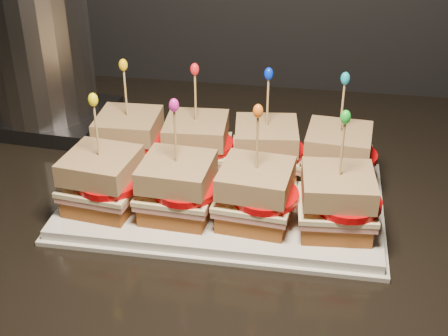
# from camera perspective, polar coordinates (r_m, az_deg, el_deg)

# --- Properties ---
(granite_slab) EXTENTS (2.69, 0.73, 0.04)m
(granite_slab) POSITION_cam_1_polar(r_m,az_deg,el_deg) (0.93, 18.74, -3.32)
(granite_slab) COLOR black
(granite_slab) RESTS_ON cabinet
(platter) EXTENTS (0.41, 0.26, 0.02)m
(platter) POSITION_cam_1_polar(r_m,az_deg,el_deg) (0.85, -0.00, -2.70)
(platter) COLOR silver
(platter) RESTS_ON granite_slab
(platter_rim) EXTENTS (0.42, 0.27, 0.01)m
(platter_rim) POSITION_cam_1_polar(r_m,az_deg,el_deg) (0.85, -0.00, -3.05)
(platter_rim) COLOR silver
(platter_rim) RESTS_ON granite_slab
(sandwich_0_bread_bot) EXTENTS (0.09, 0.09, 0.02)m
(sandwich_0_bread_bot) POSITION_cam_1_polar(r_m,az_deg,el_deg) (0.92, -8.52, 1.18)
(sandwich_0_bread_bot) COLOR #5C3316
(sandwich_0_bread_bot) RESTS_ON platter
(sandwich_0_ham) EXTENTS (0.09, 0.09, 0.01)m
(sandwich_0_ham) POSITION_cam_1_polar(r_m,az_deg,el_deg) (0.91, -8.59, 2.04)
(sandwich_0_ham) COLOR #B76A5E
(sandwich_0_ham) RESTS_ON sandwich_0_bread_bot
(sandwich_0_cheese) EXTENTS (0.10, 0.09, 0.01)m
(sandwich_0_cheese) POSITION_cam_1_polar(r_m,az_deg,el_deg) (0.91, -8.62, 2.43)
(sandwich_0_cheese) COLOR beige
(sandwich_0_cheese) RESTS_ON sandwich_0_ham
(sandwich_0_tomato) EXTENTS (0.08, 0.08, 0.01)m
(sandwich_0_tomato) POSITION_cam_1_polar(r_m,az_deg,el_deg) (0.89, -8.03, 2.62)
(sandwich_0_tomato) COLOR #BE0608
(sandwich_0_tomato) RESTS_ON sandwich_0_cheese
(sandwich_0_bread_top) EXTENTS (0.09, 0.09, 0.03)m
(sandwich_0_bread_top) POSITION_cam_1_polar(r_m,az_deg,el_deg) (0.89, -8.75, 3.93)
(sandwich_0_bread_top) COLOR #5D3010
(sandwich_0_bread_top) RESTS_ON sandwich_0_tomato
(sandwich_0_pick) EXTENTS (0.00, 0.00, 0.09)m
(sandwich_0_pick) POSITION_cam_1_polar(r_m,az_deg,el_deg) (0.88, -8.97, 6.54)
(sandwich_0_pick) COLOR tan
(sandwich_0_pick) RESTS_ON sandwich_0_bread_top
(sandwich_0_frill) EXTENTS (0.01, 0.01, 0.02)m
(sandwich_0_frill) POSITION_cam_1_polar(r_m,az_deg,el_deg) (0.86, -9.20, 9.29)
(sandwich_0_frill) COLOR yellow
(sandwich_0_frill) RESTS_ON sandwich_0_pick
(sandwich_1_bread_bot) EXTENTS (0.09, 0.09, 0.02)m
(sandwich_1_bread_bot) POSITION_cam_1_polar(r_m,az_deg,el_deg) (0.89, -2.49, 0.69)
(sandwich_1_bread_bot) COLOR #5C3316
(sandwich_1_bread_bot) RESTS_ON platter
(sandwich_1_ham) EXTENTS (0.10, 0.09, 0.01)m
(sandwich_1_ham) POSITION_cam_1_polar(r_m,az_deg,el_deg) (0.89, -2.51, 1.57)
(sandwich_1_ham) COLOR #B76A5E
(sandwich_1_ham) RESTS_ON sandwich_1_bread_bot
(sandwich_1_cheese) EXTENTS (0.10, 0.10, 0.01)m
(sandwich_1_cheese) POSITION_cam_1_polar(r_m,az_deg,el_deg) (0.88, -2.52, 1.97)
(sandwich_1_cheese) COLOR beige
(sandwich_1_cheese) RESTS_ON sandwich_1_ham
(sandwich_1_tomato) EXTENTS (0.08, 0.08, 0.01)m
(sandwich_1_tomato) POSITION_cam_1_polar(r_m,az_deg,el_deg) (0.87, -1.84, 2.16)
(sandwich_1_tomato) COLOR #BE0608
(sandwich_1_tomato) RESTS_ON sandwich_1_cheese
(sandwich_1_bread_top) EXTENTS (0.09, 0.09, 0.03)m
(sandwich_1_bread_top) POSITION_cam_1_polar(r_m,az_deg,el_deg) (0.87, -2.56, 3.51)
(sandwich_1_bread_top) COLOR #5D3010
(sandwich_1_bread_top) RESTS_ON sandwich_1_tomato
(sandwich_1_pick) EXTENTS (0.00, 0.00, 0.09)m
(sandwich_1_pick) POSITION_cam_1_polar(r_m,az_deg,el_deg) (0.85, -2.63, 6.18)
(sandwich_1_pick) COLOR tan
(sandwich_1_pick) RESTS_ON sandwich_1_bread_top
(sandwich_1_frill) EXTENTS (0.01, 0.01, 0.02)m
(sandwich_1_frill) POSITION_cam_1_polar(r_m,az_deg,el_deg) (0.83, -2.70, 9.02)
(sandwich_1_frill) COLOR red
(sandwich_1_frill) RESTS_ON sandwich_1_pick
(sandwich_2_bread_bot) EXTENTS (0.09, 0.09, 0.02)m
(sandwich_2_bread_bot) POSITION_cam_1_polar(r_m,az_deg,el_deg) (0.88, 3.79, 0.18)
(sandwich_2_bread_bot) COLOR #5C3316
(sandwich_2_bread_bot) RESTS_ON platter
(sandwich_2_ham) EXTENTS (0.10, 0.10, 0.01)m
(sandwich_2_ham) POSITION_cam_1_polar(r_m,az_deg,el_deg) (0.87, 3.82, 1.07)
(sandwich_2_ham) COLOR #B76A5E
(sandwich_2_ham) RESTS_ON sandwich_2_bread_bot
(sandwich_2_cheese) EXTENTS (0.10, 0.10, 0.01)m
(sandwich_2_cheese) POSITION_cam_1_polar(r_m,az_deg,el_deg) (0.87, 3.84, 1.47)
(sandwich_2_cheese) COLOR beige
(sandwich_2_cheese) RESTS_ON sandwich_2_ham
(sandwich_2_tomato) EXTENTS (0.08, 0.08, 0.01)m
(sandwich_2_tomato) POSITION_cam_1_polar(r_m,az_deg,el_deg) (0.86, 4.60, 1.66)
(sandwich_2_tomato) COLOR #BE0608
(sandwich_2_tomato) RESTS_ON sandwich_2_cheese
(sandwich_2_bread_top) EXTENTS (0.09, 0.09, 0.03)m
(sandwich_2_bread_top) POSITION_cam_1_polar(r_m,az_deg,el_deg) (0.86, 3.89, 3.02)
(sandwich_2_bread_top) COLOR #5D3010
(sandwich_2_bread_top) RESTS_ON sandwich_2_tomato
(sandwich_2_pick) EXTENTS (0.00, 0.00, 0.09)m
(sandwich_2_pick) POSITION_cam_1_polar(r_m,az_deg,el_deg) (0.84, 4.00, 5.73)
(sandwich_2_pick) COLOR tan
(sandwich_2_pick) RESTS_ON sandwich_2_bread_top
(sandwich_2_frill) EXTENTS (0.01, 0.01, 0.02)m
(sandwich_2_frill) POSITION_cam_1_polar(r_m,az_deg,el_deg) (0.82, 4.11, 8.60)
(sandwich_2_frill) COLOR #052AE2
(sandwich_2_frill) RESTS_ON sandwich_2_pick
(sandwich_3_bread_bot) EXTENTS (0.09, 0.09, 0.02)m
(sandwich_3_bread_bot) POSITION_cam_1_polar(r_m,az_deg,el_deg) (0.88, 10.17, -0.34)
(sandwich_3_bread_bot) COLOR #5C3316
(sandwich_3_bread_bot) RESTS_ON platter
(sandwich_3_ham) EXTENTS (0.10, 0.09, 0.01)m
(sandwich_3_ham) POSITION_cam_1_polar(r_m,az_deg,el_deg) (0.87, 10.26, 0.54)
(sandwich_3_ham) COLOR #B76A5E
(sandwich_3_ham) RESTS_ON sandwich_3_bread_bot
(sandwich_3_cheese) EXTENTS (0.10, 0.10, 0.01)m
(sandwich_3_cheese) POSITION_cam_1_polar(r_m,az_deg,el_deg) (0.87, 10.30, 0.94)
(sandwich_3_cheese) COLOR beige
(sandwich_3_cheese) RESTS_ON sandwich_3_ham
(sandwich_3_tomato) EXTENTS (0.08, 0.08, 0.01)m
(sandwich_3_tomato) POSITION_cam_1_polar(r_m,az_deg,el_deg) (0.86, 11.14, 1.12)
(sandwich_3_tomato) COLOR #BE0608
(sandwich_3_tomato) RESTS_ON sandwich_3_cheese
(sandwich_3_bread_top) EXTENTS (0.09, 0.09, 0.03)m
(sandwich_3_bread_top) POSITION_cam_1_polar(r_m,az_deg,el_deg) (0.85, 10.46, 2.49)
(sandwich_3_bread_top) COLOR #5D3010
(sandwich_3_bread_top) RESTS_ON sandwich_3_tomato
(sandwich_3_pick) EXTENTS (0.00, 0.00, 0.09)m
(sandwich_3_pick) POSITION_cam_1_polar(r_m,az_deg,el_deg) (0.84, 10.73, 5.19)
(sandwich_3_pick) COLOR tan
(sandwich_3_pick) RESTS_ON sandwich_3_bread_top
(sandwich_3_frill) EXTENTS (0.01, 0.01, 0.02)m
(sandwich_3_frill) POSITION_cam_1_polar(r_m,az_deg,el_deg) (0.82, 11.03, 8.06)
(sandwich_3_frill) COLOR #1499B3
(sandwich_3_frill) RESTS_ON sandwich_3_pick
(sandwich_4_bread_bot) EXTENTS (0.09, 0.09, 0.02)m
(sandwich_4_bread_bot) POSITION_cam_1_polar(r_m,az_deg,el_deg) (0.82, -10.89, -2.72)
(sandwich_4_bread_bot) COLOR #5C3316
(sandwich_4_bread_bot) RESTS_ON platter
(sandwich_4_ham) EXTENTS (0.10, 0.10, 0.01)m
(sandwich_4_ham) POSITION_cam_1_polar(r_m,az_deg,el_deg) (0.81, -11.00, -1.80)
(sandwich_4_ham) COLOR #B76A5E
(sandwich_4_ham) RESTS_ON sandwich_4_bread_bot
(sandwich_4_cheese) EXTENTS (0.10, 0.10, 0.01)m
(sandwich_4_cheese) POSITION_cam_1_polar(r_m,az_deg,el_deg) (0.81, -11.04, -1.38)
(sandwich_4_cheese) COLOR beige
(sandwich_4_cheese) RESTS_ON sandwich_4_ham
(sandwich_4_tomato) EXTENTS (0.08, 0.08, 0.01)m
(sandwich_4_tomato) POSITION_cam_1_polar(r_m,az_deg,el_deg) (0.80, -10.42, -1.22)
(sandwich_4_tomato) COLOR #BE0608
(sandwich_4_tomato) RESTS_ON sandwich_4_cheese
(sandwich_4_bread_top) EXTENTS (0.09, 0.09, 0.03)m
(sandwich_4_bread_top) POSITION_cam_1_polar(r_m,az_deg,el_deg) (0.80, -11.23, 0.24)
(sandwich_4_bread_top) COLOR #5D3010
(sandwich_4_bread_top) RESTS_ON sandwich_4_tomato
(sandwich_4_pick) EXTENTS (0.00, 0.00, 0.09)m
(sandwich_4_pick) POSITION_cam_1_polar(r_m,az_deg,el_deg) (0.78, -11.54, 3.10)
(sandwich_4_pick) COLOR tan
(sandwich_4_pick) RESTS_ON sandwich_4_bread_top
(sandwich_4_frill) EXTENTS (0.01, 0.01, 0.02)m
(sandwich_4_frill) POSITION_cam_1_polar(r_m,az_deg,el_deg) (0.76, -11.89, 6.14)
(sandwich_4_frill) COLOR yellow
(sandwich_4_frill) RESTS_ON sandwich_4_pick
(sandwich_5_bread_bot) EXTENTS (0.09, 0.09, 0.02)m
(sandwich_5_bread_bot) POSITION_cam_1_polar(r_m,az_deg,el_deg) (0.79, -4.20, -3.39)
(sandwich_5_bread_bot) COLOR #5C3316
(sandwich_5_bread_bot) RESTS_ON platter
(sandwich_5_ham) EXTENTS (0.10, 0.09, 0.01)m
(sandwich_5_ham) POSITION_cam_1_polar(r_m,az_deg,el_deg) (0.79, -4.24, -2.45)
(sandwich_5_ham) COLOR #B76A5E
(sandwich_5_ham) RESTS_ON sandwich_5_bread_bot
(sandwich_5_cheese) EXTENTS (0.10, 0.09, 0.01)m
(sandwich_5_cheese) POSITION_cam_1_polar(r_m,az_deg,el_deg) (0.78, -4.26, -2.02)
(sandwich_5_cheese) COLOR beige
(sandwich_5_cheese) RESTS_ON sandwich_5_ham
(sandwich_5_tomato) EXTENTS (0.08, 0.08, 0.01)m
(sandwich_5_tomato) POSITION_cam_1_polar(r_m,az_deg,el_deg) (0.77, -3.51, -1.85)
(sandwich_5_tomato) COLOR #BE0608
(sandwich_5_tomato) RESTS_ON sandwich_5_cheese
(sandwich_5_bread_top) EXTENTS (0.09, 0.09, 0.03)m
(sandwich_5_bread_top) POSITION_cam_1_polar(r_m,az_deg,el_deg) (0.77, -4.33, -0.35)
(sandwich_5_bread_top) COLOR #5D3010
(sandwich_5_bread_top) RESTS_ON sandwich_5_tomato
(sandwich_5_pick) EXTENTS (0.00, 0.00, 0.09)m
(sandwich_5_pick) POSITION_cam_1_polar(r_m,az_deg,el_deg) (0.75, -4.46, 2.59)
(sandwich_5_pick) COLOR tan
(sandwich_5_pick) RESTS_ON sandwich_5_bread_top
(sandwich_5_frill) EXTENTS (0.01, 0.01, 0.02)m
(sandwich_5_frill) POSITION_cam_1_polar(r_m,az_deg,el_deg) (0.73, -4.60, 5.74)
(sandwich_5_frill) COLOR #D21F9C
(sandwich_5_frill) RESTS_ON sandwich_5_pick
(sandwich_6_bread_bot) EXTENTS (0.09, 0.09, 0.02)m
(sandwich_6_bread_bot) POSITION_cam_1_polar(r_m,az_deg,el_deg) (0.78, 2.86, -4.05)
(sandwich_6_bread_bot) COLOR #5C3316
(sandwich_6_bread_bot) RESTS_ON platter
(sandwich_6_ham) EXTENTS (0.10, 0.10, 0.01)m
(sandwich_6_ham) POSITION_cam_1_polar(r_m,az_deg,el_deg) (0.77, 2.88, -3.09)
(sandwich_6_ham) COLOR #B76A5E
(sandwich_6_ham) RESTS_ON sandwich_6_bread_bot
(sandwich_6_cheese) EXTENTS (0.10, 0.10, 0.01)m
(sandwich_6_cheese) POSITION_cam_1_polar(r_m,az_deg,el_deg) (0.77, 2.90, -2.65)
(sandwich_6_cheese) COLOR beige
(sandwich_6_cheese) RESTS_ON sandwich_6_ham
(sandwich_6_tomato) EXTENTS (0.08, 0.08, 0.01)m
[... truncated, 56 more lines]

